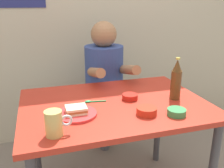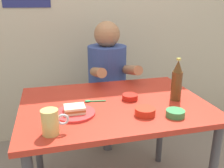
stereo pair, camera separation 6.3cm
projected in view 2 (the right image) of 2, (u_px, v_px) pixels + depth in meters
The scene contains 12 objects.
wall_back at pixel (85, 3), 2.28m from camera, with size 4.40×0.09×2.60m.
dining_table at pixel (114, 116), 1.52m from camera, with size 1.10×0.80×0.74m.
stool at pixel (107, 115), 2.22m from camera, with size 0.34×0.34×0.45m.
person_seated at pixel (107, 70), 2.08m from camera, with size 0.33×0.56×0.72m.
plate_orange at pixel (75, 113), 1.33m from camera, with size 0.22×0.22×0.01m, color red.
sandwich at pixel (75, 109), 1.32m from camera, with size 0.11×0.09×0.04m.
beer_mug at pixel (51, 122), 1.12m from camera, with size 0.13×0.08×0.12m.
beer_bottle at pixel (177, 81), 1.49m from camera, with size 0.06×0.06×0.26m.
sambal_bowl_red at pixel (130, 97), 1.53m from camera, with size 0.10×0.10×0.03m.
sauce_bowl_chili at pixel (145, 111), 1.32m from camera, with size 0.11×0.11×0.04m.
dip_bowl_green at pixel (175, 113), 1.31m from camera, with size 0.10×0.10×0.03m.
spoon at pixel (91, 101), 1.50m from camera, with size 0.13×0.03×0.01m.
Camera 2 is at (-0.36, -1.33, 1.32)m, focal length 39.73 mm.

